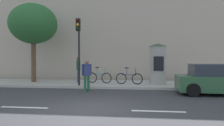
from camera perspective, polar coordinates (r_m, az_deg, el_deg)
The scene contains 12 objects.
ground_plane at distance 7.48m, azimuth -6.42°, elevation -12.58°, with size 80.00×80.00×0.00m, color #38383A.
sidewalk_curb at distance 14.27m, azimuth 0.03°, elevation -5.79°, with size 36.00×4.00×0.15m, color #B2ADA3.
lane_markings at distance 7.48m, azimuth -6.42°, elevation -12.55°, with size 25.80×0.16×0.01m.
building_backdrop at distance 19.58m, azimuth 1.79°, elevation 12.96°, with size 36.00×5.00×11.65m, color #B7A893.
traffic_light at distance 12.86m, azimuth -9.23°, elevation 6.13°, with size 0.24×0.45×4.09m.
poster_column at distance 13.65m, azimuth 12.51°, elevation -0.13°, with size 1.14×1.14×2.66m.
street_tree at distance 16.04m, azimuth -20.86°, elevation 10.00°, with size 3.36×3.36×5.59m.
pedestrian_tallest at distance 11.33m, azimuth -6.99°, elevation -2.71°, with size 0.48×0.44×1.75m.
pedestrian_with_bag at distance 14.63m, azimuth -9.27°, elevation -1.13°, with size 0.39×0.62×1.80m.
bicycle_leaning at distance 14.11m, azimuth -3.55°, elevation -3.97°, with size 1.75×0.40×1.09m.
bicycle_upright at distance 13.47m, azimuth 4.75°, elevation -4.21°, with size 1.76×0.30×1.09m.
parked_car_silver at distance 11.60m, azimuth 27.11°, elevation -4.19°, with size 4.07×1.98×1.53m.
Camera 1 is at (1.66, -7.08, 1.75)m, focal length 33.16 mm.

